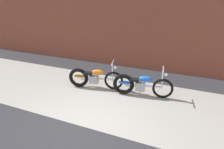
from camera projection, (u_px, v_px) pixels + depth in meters
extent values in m
plane|color=#2D2D30|center=(85.00, 127.00, 5.18)|extent=(80.00, 80.00, 0.00)
cube|color=#9E998E|center=(112.00, 98.00, 6.67)|extent=(36.00, 3.50, 0.01)
torus|color=black|center=(114.00, 81.00, 7.18)|extent=(0.68, 0.25, 0.68)
torus|color=black|center=(79.00, 78.00, 7.37)|extent=(0.74, 0.31, 0.73)
cylinder|color=silver|center=(96.00, 78.00, 7.26)|extent=(1.21, 0.36, 0.06)
cube|color=#99999E|center=(94.00, 79.00, 7.29)|extent=(0.36, 0.29, 0.28)
ellipsoid|color=orange|center=(98.00, 72.00, 7.16)|extent=(0.47, 0.29, 0.20)
ellipsoid|color=orange|center=(80.00, 76.00, 7.34)|extent=(0.47, 0.28, 0.10)
cube|color=black|center=(88.00, 73.00, 7.24)|extent=(0.32, 0.26, 0.08)
cylinder|color=silver|center=(113.00, 72.00, 7.07)|extent=(0.05, 0.05, 0.62)
cylinder|color=silver|center=(113.00, 63.00, 6.94)|extent=(0.18, 0.57, 0.03)
sphere|color=white|center=(115.00, 68.00, 6.99)|extent=(0.11, 0.11, 0.11)
cylinder|color=silver|center=(89.00, 79.00, 7.49)|extent=(0.55, 0.20, 0.06)
torus|color=black|center=(163.00, 89.00, 6.56)|extent=(0.68, 0.20, 0.68)
torus|color=black|center=(123.00, 84.00, 6.83)|extent=(0.74, 0.26, 0.73)
cylinder|color=silver|center=(143.00, 85.00, 6.68)|extent=(1.22, 0.28, 0.06)
cube|color=#99999E|center=(140.00, 86.00, 6.71)|extent=(0.35, 0.27, 0.28)
ellipsoid|color=blue|center=(146.00, 79.00, 6.58)|extent=(0.47, 0.27, 0.20)
ellipsoid|color=blue|center=(125.00, 83.00, 6.80)|extent=(0.47, 0.26, 0.10)
cube|color=black|center=(135.00, 80.00, 6.68)|extent=(0.31, 0.25, 0.08)
cylinder|color=silver|center=(162.00, 80.00, 6.45)|extent=(0.05, 0.05, 0.62)
cylinder|color=silver|center=(163.00, 69.00, 6.32)|extent=(0.14, 0.58, 0.03)
sphere|color=white|center=(166.00, 75.00, 6.37)|extent=(0.11, 0.11, 0.11)
cylinder|color=silver|center=(134.00, 86.00, 6.93)|extent=(0.55, 0.16, 0.06)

